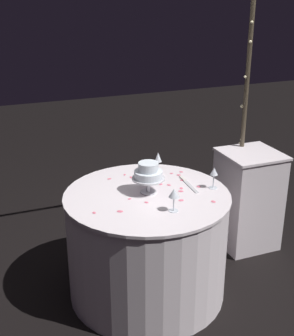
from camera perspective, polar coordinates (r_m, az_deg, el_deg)
ground_plane at (r=3.51m, az=0.00°, el=-14.70°), size 12.00×12.00×0.00m
decorative_arch at (r=3.35m, az=-3.10°, el=10.09°), size 2.12×0.06×2.14m
main_table at (r=3.29m, az=0.00°, el=-9.30°), size 1.12×1.12×0.77m
side_table at (r=3.96m, az=12.18°, el=-3.74°), size 0.45×0.45×0.82m
tiered_cake at (r=3.08m, az=0.17°, el=-0.66°), size 0.22×0.22×0.21m
wine_glass_0 at (r=2.85m, az=3.30°, el=-3.21°), size 0.07×0.07×0.15m
wine_glass_1 at (r=3.39m, az=1.35°, el=1.17°), size 0.06×0.06×0.17m
wine_glass_2 at (r=3.19m, az=8.17°, el=-0.61°), size 0.06×0.06×0.15m
cake_knife at (r=3.28m, az=4.95°, el=-1.85°), size 0.04×0.30×0.01m
rose_petal_0 at (r=3.24m, az=6.32°, el=-2.27°), size 0.03×0.04×0.00m
rose_petal_1 at (r=2.89m, az=-6.48°, el=-5.44°), size 0.02×0.03×0.00m
rose_petal_2 at (r=3.42m, az=3.92°, el=-0.87°), size 0.04×0.04×0.00m
rose_petal_3 at (r=3.16m, az=4.15°, el=-2.85°), size 0.04×0.04×0.00m
rose_petal_4 at (r=3.26m, az=1.67°, el=-1.97°), size 0.04×0.04×0.00m
rose_petal_5 at (r=3.38m, az=-1.86°, el=-1.13°), size 0.03×0.04×0.00m
rose_petal_6 at (r=3.05m, az=-2.14°, el=-3.78°), size 0.03×0.03×0.00m
rose_petal_7 at (r=3.48m, az=4.20°, el=-0.47°), size 0.03×0.04×0.00m
rose_petal_8 at (r=3.33m, az=4.26°, el=-1.50°), size 0.03×0.03×0.00m
rose_petal_9 at (r=3.20m, az=4.19°, el=-2.48°), size 0.03×0.04×0.00m
rose_petal_10 at (r=2.89m, az=-3.32°, el=-5.30°), size 0.05×0.05×0.00m
rose_petal_11 at (r=3.00m, az=-0.08°, el=-4.22°), size 0.03×0.04×0.00m
rose_petal_12 at (r=3.42m, az=-0.20°, el=-0.78°), size 0.03×0.04×0.00m
rose_petal_13 at (r=3.42m, az=-2.75°, el=-0.82°), size 0.02×0.03×0.00m
rose_petal_14 at (r=3.04m, az=8.10°, el=-4.08°), size 0.03×0.04×0.00m
rose_petal_15 at (r=3.03m, az=4.18°, el=-3.95°), size 0.04×0.03×0.00m
rose_petal_16 at (r=3.45m, az=3.01°, el=-0.66°), size 0.03×0.03×0.00m
rose_petal_17 at (r=3.36m, az=-4.62°, el=-1.32°), size 0.03×0.02×0.00m
rose_petal_18 at (r=3.25m, az=2.69°, el=-2.08°), size 0.04×0.04×0.00m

